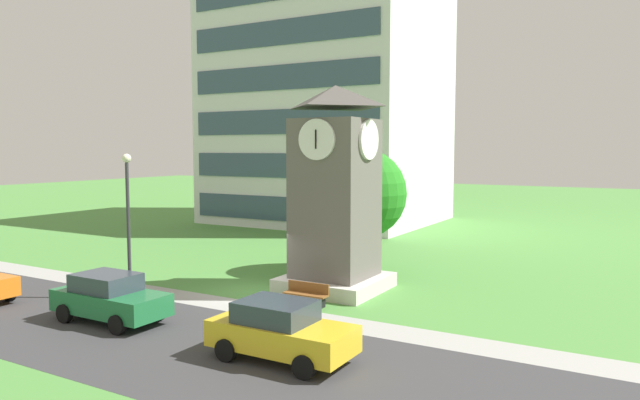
{
  "coord_description": "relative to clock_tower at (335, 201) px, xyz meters",
  "views": [
    {
      "loc": [
        14.59,
        -19.74,
        6.05
      ],
      "look_at": [
        1.33,
        3.19,
        3.73
      ],
      "focal_mm": 33.17,
      "sensor_mm": 36.0,
      "label": 1
    }
  ],
  "objects": [
    {
      "name": "parked_car_green",
      "position": [
        -4.56,
        -8.09,
        -2.96
      ],
      "size": [
        4.25,
        1.99,
        1.69
      ],
      "color": "#1E6B38",
      "rests_on": "ground"
    },
    {
      "name": "ground_plane",
      "position": [
        -2.66,
        -2.19,
        -3.82
      ],
      "size": [
        160.0,
        160.0,
        0.0
      ],
      "primitive_type": "plane",
      "color": "#4C893D"
    },
    {
      "name": "parked_car_yellow",
      "position": [
        2.68,
        -8.2,
        -2.96
      ],
      "size": [
        4.21,
        2.05,
        1.69
      ],
      "color": "gold",
      "rests_on": "ground"
    },
    {
      "name": "office_building",
      "position": [
        -12.28,
        21.34,
        5.78
      ],
      "size": [
        17.11,
        14.29,
        19.2
      ],
      "color": "silver",
      "rests_on": "ground"
    },
    {
      "name": "tree_by_building",
      "position": [
        -0.58,
        3.81,
        0.05
      ],
      "size": [
        4.34,
        4.34,
        6.05
      ],
      "color": "#513823",
      "rests_on": "ground"
    },
    {
      "name": "kerb_strip",
      "position": [
        -2.66,
        -4.22,
        -3.82
      ],
      "size": [
        120.0,
        1.6,
        0.01
      ],
      "primitive_type": "cube",
      "color": "#9E9E99",
      "rests_on": "ground"
    },
    {
      "name": "street_lamp",
      "position": [
        -6.48,
        -5.45,
        -0.2
      ],
      "size": [
        0.36,
        0.36,
        5.84
      ],
      "color": "#333338",
      "rests_on": "ground"
    },
    {
      "name": "park_bench",
      "position": [
        0.27,
        -2.82,
        -3.36
      ],
      "size": [
        1.81,
        0.51,
        0.88
      ],
      "color": "brown",
      "rests_on": "ground"
    },
    {
      "name": "clock_tower",
      "position": [
        0.0,
        0.0,
        0.0
      ],
      "size": [
        4.04,
        4.04,
        8.68
      ],
      "color": "#605B56",
      "rests_on": "ground"
    },
    {
      "name": "street_asphalt",
      "position": [
        -2.66,
        -8.62,
        -3.82
      ],
      "size": [
        120.0,
        7.2,
        0.01
      ],
      "primitive_type": "cube",
      "color": "#38383A",
      "rests_on": "ground"
    }
  ]
}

